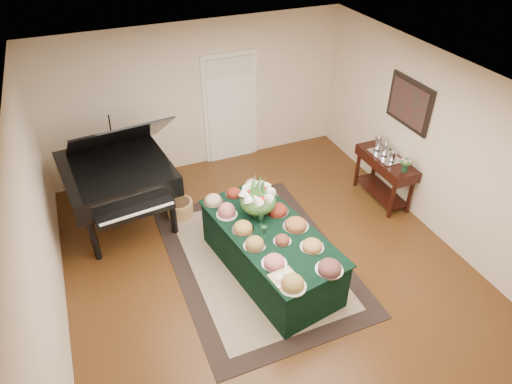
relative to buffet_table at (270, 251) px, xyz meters
name	(u,v)px	position (x,y,z in m)	size (l,w,h in m)	color
ground	(264,261)	(0.01, 0.22, -0.38)	(6.00, 6.00, 0.00)	#31190B
area_rug	(257,259)	(-0.07, 0.29, -0.38)	(2.38, 3.33, 0.01)	black
kitchen_doorway	(231,109)	(0.61, 3.19, 0.64)	(1.05, 0.07, 2.10)	white
buffet_table	(270,251)	(0.00, 0.00, 0.00)	(1.41, 2.38, 0.76)	black
food_platters	(268,228)	(-0.03, 0.01, 0.43)	(1.19, 2.34, 0.15)	#B9B8C2
cutting_board	(284,276)	(-0.21, -0.85, 0.41)	(0.36, 0.36, 0.10)	tan
green_goblets	(262,225)	(-0.10, 0.04, 0.47)	(0.14, 0.33, 0.18)	#13301D
floral_centerpiece	(258,197)	(-0.02, 0.38, 0.69)	(0.52, 0.52, 0.52)	#13301D
grand_piano	(117,173)	(-1.69, 1.93, 0.56)	(1.78, 2.00, 1.87)	black
wicker_basket	(180,208)	(-0.84, 1.76, -0.25)	(0.42, 0.42, 0.26)	#A97C44
mahogany_sideboard	(385,168)	(2.50, 0.88, 0.24)	(0.45, 1.19, 0.82)	black
tea_service	(385,149)	(2.50, 0.97, 0.55)	(0.34, 0.58, 0.30)	#B9B8C2
pink_bouquet	(406,162)	(2.50, 0.44, 0.60)	(0.20, 0.20, 0.26)	#13301D
wall_painting	(409,103)	(2.72, 0.88, 1.37)	(0.05, 0.95, 0.75)	black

